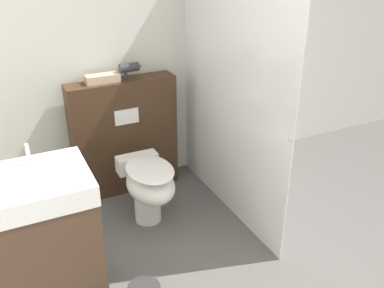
% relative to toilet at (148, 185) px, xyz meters
% --- Properties ---
extents(wall_back, '(8.00, 0.06, 2.50)m').
position_rel_toilet_xyz_m(wall_back, '(0.32, 0.82, 0.88)').
color(wall_back, silver).
rests_on(wall_back, ground_plane).
extents(partition_panel, '(0.98, 0.23, 1.10)m').
position_rel_toilet_xyz_m(partition_panel, '(0.01, 0.64, 0.18)').
color(partition_panel, '#3D2819').
rests_on(partition_panel, ground_plane).
extents(shower_glass, '(0.04, 1.69, 2.11)m').
position_rel_toilet_xyz_m(shower_glass, '(0.73, -0.05, 0.68)').
color(shower_glass, silver).
rests_on(shower_glass, ground_plane).
extents(toilet, '(0.38, 0.66, 0.56)m').
position_rel_toilet_xyz_m(toilet, '(0.00, 0.00, 0.00)').
color(toilet, white).
rests_on(toilet, ground_plane).
extents(sink_vanity, '(0.63, 0.56, 1.13)m').
position_rel_toilet_xyz_m(sink_vanity, '(-0.90, -0.56, 0.13)').
color(sink_vanity, '#473323').
rests_on(sink_vanity, ground_plane).
extents(hair_drier, '(0.20, 0.08, 0.15)m').
position_rel_toilet_xyz_m(hair_drier, '(0.11, 0.63, 0.83)').
color(hair_drier, '#2D2D33').
rests_on(hair_drier, partition_panel).
extents(folded_towel, '(0.29, 0.12, 0.07)m').
position_rel_toilet_xyz_m(folded_towel, '(-0.14, 0.65, 0.76)').
color(folded_towel, tan).
rests_on(folded_towel, partition_panel).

